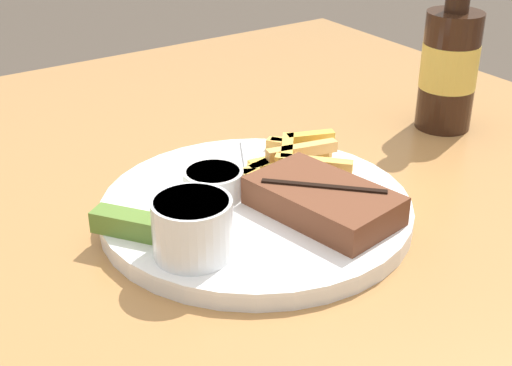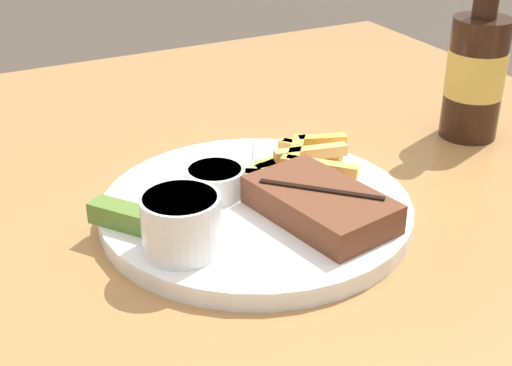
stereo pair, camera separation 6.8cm
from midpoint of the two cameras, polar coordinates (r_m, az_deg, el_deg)
name	(u,v)px [view 1 (the left image)]	position (r m, az deg, el deg)	size (l,w,h in m)	color
dining_table	(256,291)	(0.74, -2.64, -8.74)	(1.13, 1.07, 0.77)	#A87542
dinner_plate	(256,209)	(0.69, -2.81, -2.21)	(0.30, 0.30, 0.02)	white
steak_portion	(323,200)	(0.66, 2.47, -1.48)	(0.15, 0.10, 0.03)	brown
fries_pile	(291,156)	(0.75, 0.26, 2.14)	(0.12, 0.14, 0.02)	gold
coleslaw_cup	(192,224)	(0.60, -8.37, -3.39)	(0.07, 0.07, 0.05)	white
dipping_sauce_cup	(213,182)	(0.69, -6.24, 0.01)	(0.06, 0.06, 0.03)	silver
pickle_spear	(131,224)	(0.65, -12.92, -3.33)	(0.07, 0.06, 0.02)	#567A2D
fork_utensil	(250,164)	(0.76, -3.08, 1.46)	(0.12, 0.08, 0.00)	#B7B7BC
beer_bottle	(450,63)	(0.90, 13.15, 9.32)	(0.07, 0.07, 0.23)	black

